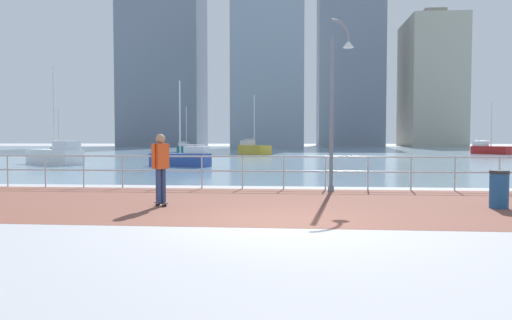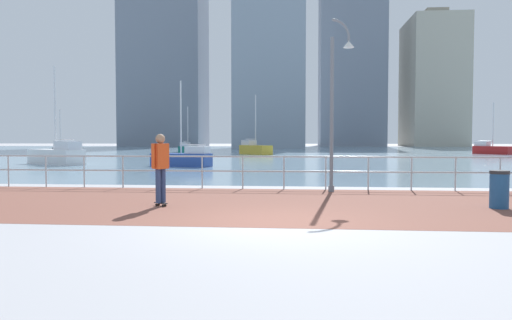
% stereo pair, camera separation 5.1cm
% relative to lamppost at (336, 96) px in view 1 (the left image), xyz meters
% --- Properties ---
extents(ground, '(220.00, 220.00, 0.00)m').
position_rel_lamppost_xyz_m(ground, '(-1.70, 34.13, -3.06)').
color(ground, '#9E9EA3').
extents(brick_paving, '(28.00, 7.07, 0.01)m').
position_rel_lamppost_xyz_m(brick_paving, '(-1.70, -2.97, -3.05)').
color(brick_paving, brown).
rests_on(brick_paving, ground).
extents(harbor_water, '(180.00, 88.00, 0.00)m').
position_rel_lamppost_xyz_m(harbor_water, '(-1.70, 45.56, -3.05)').
color(harbor_water, '#6B899E').
rests_on(harbor_water, ground).
extents(waterfront_railing, '(25.25, 0.06, 1.13)m').
position_rel_lamppost_xyz_m(waterfront_railing, '(-1.70, 0.56, -2.28)').
color(waterfront_railing, '#B2BCC1').
rests_on(waterfront_railing, ground).
extents(lamppost, '(0.80, 0.40, 5.53)m').
position_rel_lamppost_xyz_m(lamppost, '(0.00, 0.00, 0.00)').
color(lamppost, slate).
rests_on(lamppost, ground).
extents(skateboarder, '(0.39, 0.51, 1.82)m').
position_rel_lamppost_xyz_m(skateboarder, '(-4.67, -3.79, -1.95)').
color(skateboarder, black).
rests_on(skateboarder, ground).
extents(trash_bin, '(0.46, 0.46, 0.93)m').
position_rel_lamppost_xyz_m(trash_bin, '(3.69, -3.41, -2.59)').
color(trash_bin, navy).
rests_on(trash_bin, ground).
extents(sailboat_blue, '(4.71, 3.60, 6.50)m').
position_rel_lamppost_xyz_m(sailboat_blue, '(-17.16, 14.77, -2.44)').
color(sailboat_blue, white).
rests_on(sailboat_blue, ground).
extents(sailboat_gray, '(3.91, 2.09, 5.25)m').
position_rel_lamppost_xyz_m(sailboat_gray, '(-8.30, 13.28, -2.56)').
color(sailboat_gray, '#284799').
rests_on(sailboat_gray, ground).
extents(sailboat_white, '(3.52, 3.98, 5.72)m').
position_rel_lamppost_xyz_m(sailboat_white, '(19.99, 39.54, -2.51)').
color(sailboat_white, '#B21E1E').
rests_on(sailboat_white, ground).
extents(sailboat_ivory, '(1.41, 3.94, 5.46)m').
position_rel_lamppost_xyz_m(sailboat_ivory, '(-14.29, 39.70, -2.54)').
color(sailboat_ivory, '#197266').
rests_on(sailboat_ivory, ground).
extents(sailboat_teal, '(3.96, 4.51, 6.47)m').
position_rel_lamppost_xyz_m(sailboat_teal, '(-6.06, 36.55, -2.44)').
color(sailboat_teal, gold).
rests_on(sailboat_teal, ground).
extents(sailboat_navy, '(2.06, 3.69, 4.95)m').
position_rel_lamppost_xyz_m(sailboat_navy, '(-27.62, 35.41, -2.58)').
color(sailboat_navy, '#595960').
rests_on(sailboat_navy, ground).
extents(tower_beige, '(17.86, 12.45, 45.11)m').
position_rel_lamppost_xyz_m(tower_beige, '(-31.42, 90.32, 18.66)').
color(tower_beige, slate).
rests_on(tower_beige, ground).
extents(tower_brick, '(11.64, 17.20, 30.22)m').
position_rel_lamppost_xyz_m(tower_brick, '(28.72, 96.17, 11.22)').
color(tower_brick, '#B2AD99').
rests_on(tower_brick, ground).
extents(tower_glass, '(14.39, 15.94, 40.13)m').
position_rel_lamppost_xyz_m(tower_glass, '(10.60, 98.13, 16.18)').
color(tower_glass, slate).
rests_on(tower_glass, ground).
extents(tower_concrete, '(12.38, 17.95, 30.19)m').
position_rel_lamppost_xyz_m(tower_concrete, '(-6.40, 73.15, 11.21)').
color(tower_concrete, '#8493A3').
rests_on(tower_concrete, ground).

